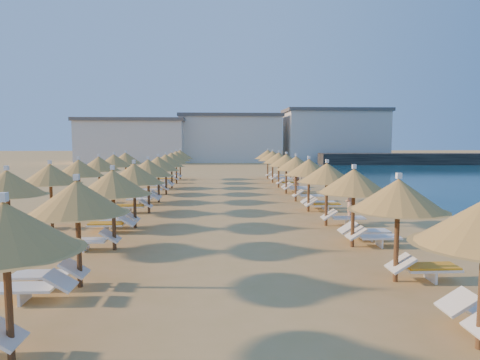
{
  "coord_description": "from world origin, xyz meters",
  "views": [
    {
      "loc": [
        -0.7,
        -19.03,
        3.53
      ],
      "look_at": [
        0.49,
        4.0,
        1.3
      ],
      "focal_mm": 32.0,
      "sensor_mm": 36.0,
      "label": 1
    }
  ],
  "objects": [
    {
      "name": "ground",
      "position": [
        0.0,
        0.0,
        0.0
      ],
      "size": [
        220.0,
        220.0,
        0.0
      ],
      "primitive_type": "plane",
      "color": "tan",
      "rests_on": "ground"
    },
    {
      "name": "parasol_row_east",
      "position": [
        3.68,
        3.03,
        2.12
      ],
      "size": [
        2.42,
        33.17,
        2.7
      ],
      "color": "brown",
      "rests_on": "ground"
    },
    {
      "name": "jetty",
      "position": [
        28.51,
        39.02,
        0.75
      ],
      "size": [
        30.14,
        5.26,
        1.5
      ],
      "primitive_type": "cube",
      "rotation": [
        0.0,
        0.0,
        -0.04
      ],
      "color": "black",
      "rests_on": "ground"
    },
    {
      "name": "hotel_blocks",
      "position": [
        2.91,
        46.51,
        3.7
      ],
      "size": [
        46.22,
        11.07,
        8.1
      ],
      "color": "beige",
      "rests_on": "ground"
    },
    {
      "name": "loungers",
      "position": [
        -1.55,
        2.93,
        0.34
      ],
      "size": [
        14.04,
        31.4,
        0.66
      ],
      "color": "white",
      "rests_on": "ground"
    },
    {
      "name": "beachgoer_a",
      "position": [
        4.85,
        -1.52,
        0.82
      ],
      "size": [
        0.58,
        0.7,
        1.65
      ],
      "primitive_type": "imported",
      "rotation": [
        0.0,
        0.0,
        -1.94
      ],
      "color": "tan",
      "rests_on": "ground"
    },
    {
      "name": "parasol_row_inland",
      "position": [
        -7.23,
        3.03,
        2.12
      ],
      "size": [
        2.42,
        19.5,
        2.7
      ],
      "color": "brown",
      "rests_on": "ground"
    },
    {
      "name": "beachgoer_c",
      "position": [
        4.7,
        10.19,
        0.83
      ],
      "size": [
        0.97,
        0.98,
        1.67
      ],
      "primitive_type": "imported",
      "rotation": [
        0.0,
        0.0,
        -0.8
      ],
      "color": "tan",
      "rests_on": "ground"
    },
    {
      "name": "parasol_row_west",
      "position": [
        -4.0,
        3.03,
        2.12
      ],
      "size": [
        2.42,
        33.17,
        2.7
      ],
      "color": "brown",
      "rests_on": "ground"
    }
  ]
}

